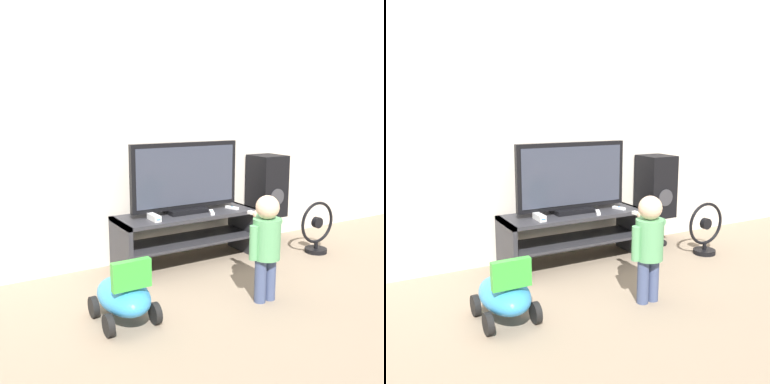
{
  "view_description": "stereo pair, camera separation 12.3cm",
  "coord_description": "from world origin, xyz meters",
  "views": [
    {
      "loc": [
        -1.78,
        -2.89,
        1.31
      ],
      "look_at": [
        0.0,
        0.13,
        0.65
      ],
      "focal_mm": 40.0,
      "sensor_mm": 36.0,
      "label": 1
    },
    {
      "loc": [
        -1.67,
        -2.95,
        1.31
      ],
      "look_at": [
        0.0,
        0.13,
        0.65
      ],
      "focal_mm": 40.0,
      "sensor_mm": 36.0,
      "label": 2
    }
  ],
  "objects": [
    {
      "name": "remote_secondary",
      "position": [
        0.17,
        0.09,
        0.46
      ],
      "size": [
        0.09,
        0.13,
        0.03
      ],
      "color": "white",
      "rests_on": "tv_stand"
    },
    {
      "name": "tv_stand",
      "position": [
        0.0,
        0.22,
        0.3
      ],
      "size": [
        1.25,
        0.44,
        0.45
      ],
      "color": "#2D2D33",
      "rests_on": "ground_plane"
    },
    {
      "name": "speaker_tower",
      "position": [
        0.96,
        0.32,
        0.57
      ],
      "size": [
        0.29,
        0.32,
        0.89
      ],
      "color": "black",
      "rests_on": "ground_plane"
    },
    {
      "name": "television",
      "position": [
        0.0,
        0.24,
        0.74
      ],
      "size": [
        1.0,
        0.2,
        0.6
      ],
      "color": "black",
      "rests_on": "tv_stand"
    },
    {
      "name": "floor_fan",
      "position": [
        1.18,
        -0.16,
        0.22
      ],
      "size": [
        0.4,
        0.2,
        0.49
      ],
      "color": "black",
      "rests_on": "ground_plane"
    },
    {
      "name": "remote_primary",
      "position": [
        0.42,
        0.15,
        0.46
      ],
      "size": [
        0.07,
        0.13,
        0.03
      ],
      "color": "white",
      "rests_on": "tv_stand"
    },
    {
      "name": "ride_on_toy",
      "position": [
        -0.87,
        -0.5,
        0.17
      ],
      "size": [
        0.34,
        0.51,
        0.44
      ],
      "color": "#338CD1",
      "rests_on": "ground_plane"
    },
    {
      "name": "ground_plane",
      "position": [
        0.0,
        0.0,
        0.0
      ],
      "size": [
        16.0,
        16.0,
        0.0
      ],
      "primitive_type": "plane",
      "color": "gray"
    },
    {
      "name": "child",
      "position": [
        0.09,
        -0.71,
        0.44
      ],
      "size": [
        0.29,
        0.44,
        0.75
      ],
      "color": "#3F4C72",
      "rests_on": "ground_plane"
    },
    {
      "name": "wall_back",
      "position": [
        0.0,
        0.52,
        1.3
      ],
      "size": [
        10.0,
        0.06,
        2.6
      ],
      "color": "silver",
      "rests_on": "ground_plane"
    },
    {
      "name": "game_console",
      "position": [
        -0.35,
        0.13,
        0.47
      ],
      "size": [
        0.06,
        0.16,
        0.05
      ],
      "color": "white",
      "rests_on": "tv_stand"
    }
  ]
}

